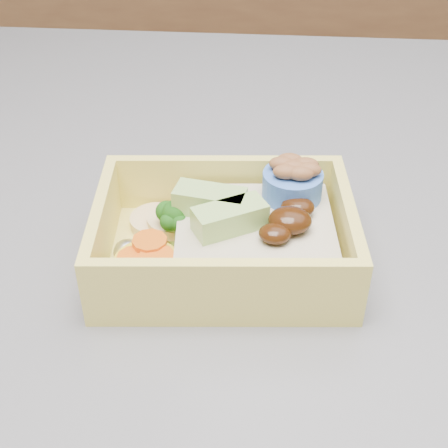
{
  "coord_description": "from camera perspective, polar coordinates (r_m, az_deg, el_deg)",
  "views": [
    {
      "loc": [
        -0.04,
        -0.55,
        1.24
      ],
      "look_at": [
        -0.08,
        -0.18,
        0.96
      ],
      "focal_mm": 50.0,
      "sensor_mm": 36.0,
      "label": 1
    }
  ],
  "objects": [
    {
      "name": "bento_box",
      "position": [
        0.48,
        0.72,
        -1.05
      ],
      "size": [
        0.2,
        0.15,
        0.07
      ],
      "rotation": [
        0.0,
        0.0,
        0.08
      ],
      "color": "#E9D960",
      "rests_on": "island"
    }
  ]
}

